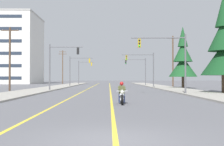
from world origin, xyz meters
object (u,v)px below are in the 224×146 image
(traffic_signal_far_right, at_px, (139,67))
(traffic_signal_near_left, at_px, (59,60))
(traffic_signal_mid_left, at_px, (77,66))
(utility_pole_left_far, at_px, (63,66))
(motorcycle_with_rider, at_px, (122,95))
(traffic_signal_near_right, at_px, (169,54))
(traffic_signal_far_left, at_px, (83,69))
(conifer_tree_right_verge_far, at_px, (183,60))
(utility_pole_right_far, at_px, (173,60))
(conifer_tree_right_verge_near, at_px, (223,48))
(utility_pole_left_near, at_px, (10,57))
(traffic_signal_mid_right, at_px, (144,64))

(traffic_signal_far_right, bearing_deg, traffic_signal_near_left, -116.07)
(traffic_signal_mid_left, xyz_separation_m, utility_pole_left_far, (-6.67, 24.61, 1.12))
(motorcycle_with_rider, relative_size, utility_pole_left_far, 0.23)
(traffic_signal_near_right, bearing_deg, utility_pole_left_far, 109.35)
(traffic_signal_far_left, bearing_deg, motorcycle_with_rider, -82.56)
(conifer_tree_right_verge_far, bearing_deg, traffic_signal_far_right, 108.73)
(traffic_signal_mid_left, xyz_separation_m, utility_pole_right_far, (18.87, -4.83, 0.98))
(conifer_tree_right_verge_near, height_order, conifer_tree_right_verge_far, conifer_tree_right_verge_near)
(utility_pole_left_near, bearing_deg, traffic_signal_mid_left, 73.67)
(conifer_tree_right_verge_near, bearing_deg, traffic_signal_near_right, -162.99)
(utility_pole_left_near, xyz_separation_m, conifer_tree_right_verge_far, (25.54, 10.35, 0.32))
(traffic_signal_far_right, bearing_deg, utility_pole_left_near, -125.93)
(traffic_signal_near_left, relative_size, traffic_signal_far_right, 1.00)
(traffic_signal_near_right, xyz_separation_m, traffic_signal_mid_left, (-12.91, 31.13, -0.05))
(traffic_signal_mid_left, relative_size, conifer_tree_right_verge_near, 0.57)
(conifer_tree_right_verge_far, bearing_deg, traffic_signal_far_left, 124.82)
(traffic_signal_far_left, bearing_deg, utility_pole_right_far, -47.48)
(traffic_signal_mid_right, relative_size, utility_pole_left_far, 0.64)
(traffic_signal_near_left, xyz_separation_m, traffic_signal_far_left, (-0.12, 37.70, -0.04))
(motorcycle_with_rider, bearing_deg, utility_pole_left_far, 101.97)
(traffic_signal_near_right, height_order, traffic_signal_near_left, same)
(traffic_signal_far_left, xyz_separation_m, utility_pole_left_near, (-6.40, -37.88, 0.40))
(motorcycle_with_rider, distance_m, utility_pole_left_near, 24.93)
(utility_pole_left_near, height_order, utility_pole_right_far, utility_pole_right_far)
(traffic_signal_near_left, xyz_separation_m, traffic_signal_far_right, (13.28, 27.13, 0.05))
(motorcycle_with_rider, xyz_separation_m, traffic_signal_near_left, (-7.47, 20.45, 3.49))
(traffic_signal_near_right, distance_m, traffic_signal_mid_left, 33.70)
(traffic_signal_mid_right, distance_m, traffic_signal_mid_left, 15.58)
(utility_pole_right_far, bearing_deg, traffic_signal_far_left, 132.52)
(motorcycle_with_rider, height_order, traffic_signal_far_right, traffic_signal_far_right)
(traffic_signal_far_right, relative_size, conifer_tree_right_verge_far, 0.60)
(traffic_signal_near_right, bearing_deg, traffic_signal_far_right, 89.33)
(traffic_signal_near_left, bearing_deg, utility_pole_left_near, -178.47)
(utility_pole_left_near, distance_m, utility_pole_left_far, 46.67)
(utility_pole_left_far, bearing_deg, utility_pole_left_near, -89.75)
(utility_pole_left_far, distance_m, conifer_tree_right_verge_far, 44.52)
(traffic_signal_far_right, distance_m, utility_pole_left_near, 33.73)
(traffic_signal_mid_right, height_order, conifer_tree_right_verge_far, conifer_tree_right_verge_far)
(motorcycle_with_rider, xyz_separation_m, utility_pole_right_far, (11.34, 37.50, 4.49))
(traffic_signal_far_right, height_order, utility_pole_left_near, utility_pole_left_near)
(traffic_signal_near_right, xyz_separation_m, utility_pole_right_far, (5.96, 26.30, 0.93))
(traffic_signal_mid_left, distance_m, utility_pole_left_far, 25.52)
(traffic_signal_far_right, height_order, conifer_tree_right_verge_far, conifer_tree_right_verge_far)
(traffic_signal_far_right, height_order, traffic_signal_far_left, same)
(utility_pole_right_far, bearing_deg, traffic_signal_far_right, 118.80)
(traffic_signal_mid_right, bearing_deg, utility_pole_right_far, 33.19)
(traffic_signal_near_right, distance_m, traffic_signal_far_left, 48.71)
(conifer_tree_right_verge_far, bearing_deg, utility_pole_left_near, -157.94)
(utility_pole_left_near, distance_m, conifer_tree_right_verge_far, 27.56)
(utility_pole_left_far, relative_size, conifer_tree_right_verge_near, 0.89)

